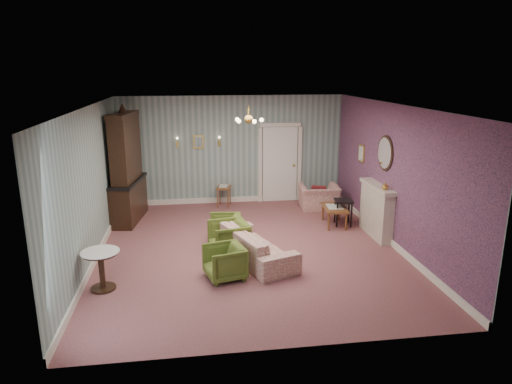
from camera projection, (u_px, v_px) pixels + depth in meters
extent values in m
plane|color=#8B5153|center=(249.00, 249.00, 9.43)|extent=(7.00, 7.00, 0.00)
plane|color=white|center=(249.00, 106.00, 8.67)|extent=(7.00, 7.00, 0.00)
plane|color=slate|center=(232.00, 150.00, 12.39)|extent=(6.00, 0.00, 6.00)
plane|color=slate|center=(285.00, 246.00, 5.70)|extent=(6.00, 0.00, 6.00)
plane|color=slate|center=(91.00, 186.00, 8.64)|extent=(0.00, 7.00, 7.00)
plane|color=slate|center=(393.00, 176.00, 9.46)|extent=(0.00, 7.00, 7.00)
plane|color=#B15875|center=(393.00, 176.00, 9.46)|extent=(0.00, 7.00, 7.00)
imported|color=#526523|center=(225.00, 261.00, 8.04)|extent=(0.74, 0.77, 0.66)
imported|color=#526523|center=(229.00, 236.00, 9.10)|extent=(0.79, 0.82, 0.73)
imported|color=#526523|center=(224.00, 228.00, 9.67)|extent=(0.70, 0.74, 0.68)
imported|color=#9D3F47|center=(256.00, 240.00, 8.82)|extent=(1.26, 2.13, 0.80)
imported|color=#9D3F47|center=(319.00, 193.00, 11.99)|extent=(1.04, 0.72, 0.87)
imported|color=gold|center=(385.00, 186.00, 9.50)|extent=(0.15, 0.15, 0.15)
cube|color=maroon|center=(319.00, 193.00, 11.83)|extent=(0.41, 0.28, 0.39)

